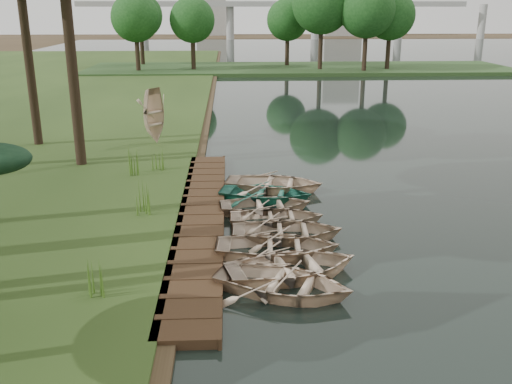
{
  "coord_description": "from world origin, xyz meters",
  "views": [
    {
      "loc": [
        -0.57,
        -18.79,
        7.16
      ],
      "look_at": [
        0.32,
        -0.15,
        1.11
      ],
      "focal_mm": 40.0,
      "sensor_mm": 36.0,
      "label": 1
    }
  ],
  "objects_px": {
    "rowboat_0": "(284,280)",
    "rowboat_1": "(293,264)",
    "boardwalk": "(201,218)",
    "rowboat_2": "(278,244)",
    "stored_rowboat": "(156,138)"
  },
  "relations": [
    {
      "from": "boardwalk",
      "to": "rowboat_1",
      "type": "distance_m",
      "value": 5.3
    },
    {
      "from": "boardwalk",
      "to": "rowboat_0",
      "type": "xyz_separation_m",
      "value": [
        2.38,
        -5.5,
        0.28
      ]
    },
    {
      "from": "boardwalk",
      "to": "rowboat_0",
      "type": "distance_m",
      "value": 6.0
    },
    {
      "from": "rowboat_0",
      "to": "boardwalk",
      "type": "bearing_deg",
      "value": 46.31
    },
    {
      "from": "boardwalk",
      "to": "rowboat_2",
      "type": "bearing_deg",
      "value": -52.42
    },
    {
      "from": "rowboat_2",
      "to": "stored_rowboat",
      "type": "height_order",
      "value": "stored_rowboat"
    },
    {
      "from": "rowboat_1",
      "to": "boardwalk",
      "type": "bearing_deg",
      "value": 17.2
    },
    {
      "from": "boardwalk",
      "to": "rowboat_0",
      "type": "bearing_deg",
      "value": -66.61
    },
    {
      "from": "rowboat_0",
      "to": "rowboat_1",
      "type": "bearing_deg",
      "value": 3.15
    },
    {
      "from": "rowboat_2",
      "to": "rowboat_1",
      "type": "bearing_deg",
      "value": -164.15
    },
    {
      "from": "rowboat_1",
      "to": "rowboat_2",
      "type": "xyz_separation_m",
      "value": [
        -0.3,
        1.38,
        -0.0
      ]
    },
    {
      "from": "rowboat_1",
      "to": "rowboat_0",
      "type": "bearing_deg",
      "value": 146.4
    },
    {
      "from": "rowboat_0",
      "to": "rowboat_1",
      "type": "distance_m",
      "value": 1.03
    },
    {
      "from": "rowboat_1",
      "to": "stored_rowboat",
      "type": "distance_m",
      "value": 16.56
    },
    {
      "from": "boardwalk",
      "to": "stored_rowboat",
      "type": "bearing_deg",
      "value": 104.63
    }
  ]
}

